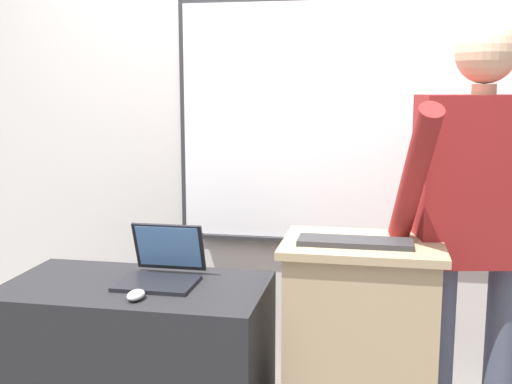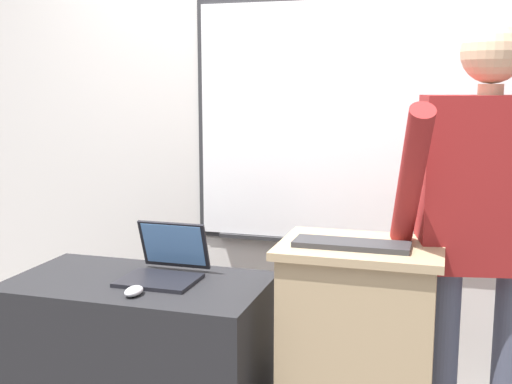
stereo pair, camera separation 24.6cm
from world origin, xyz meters
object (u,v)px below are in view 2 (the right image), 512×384
at_px(person_presenter, 483,222).
at_px(wireless_keyboard, 352,244).
at_px(side_desk, 141,371).
at_px(laptop, 166,264).
at_px(computer_mouse_by_laptop, 134,291).
at_px(lectern_podium, 357,368).

relative_size(person_presenter, wireless_keyboard, 4.29).
bearing_deg(wireless_keyboard, side_desk, -179.95).
bearing_deg(person_presenter, laptop, 175.81).
bearing_deg(person_presenter, computer_mouse_by_laptop, -173.53).
height_order(lectern_podium, person_presenter, person_presenter).
height_order(side_desk, computer_mouse_by_laptop, computer_mouse_by_laptop).
xyz_separation_m(person_presenter, laptop, (-1.22, -0.15, -0.22)).
xyz_separation_m(person_presenter, computer_mouse_by_laptop, (-1.24, -0.40, -0.26)).
relative_size(lectern_podium, side_desk, 0.94).
bearing_deg(computer_mouse_by_laptop, person_presenter, 17.90).
xyz_separation_m(side_desk, person_presenter, (1.31, 0.23, 0.66)).
height_order(side_desk, wireless_keyboard, wireless_keyboard).
height_order(lectern_podium, laptop, laptop).
relative_size(laptop, wireless_keyboard, 0.76).
height_order(side_desk, laptop, laptop).
bearing_deg(laptop, person_presenter, 7.24).
bearing_deg(lectern_podium, person_presenter, 21.78).
height_order(person_presenter, laptop, person_presenter).
distance_m(side_desk, computer_mouse_by_laptop, 0.44).
xyz_separation_m(lectern_podium, wireless_keyboard, (-0.03, -0.06, 0.49)).
bearing_deg(side_desk, computer_mouse_by_laptop, -67.00).
bearing_deg(computer_mouse_by_laptop, wireless_keyboard, 12.47).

